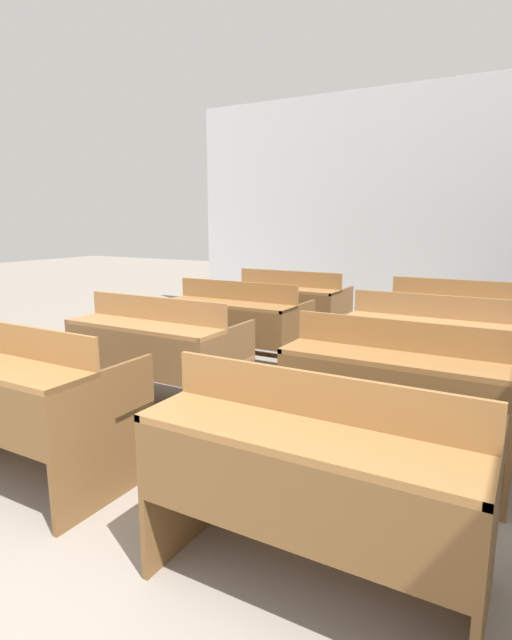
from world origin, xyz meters
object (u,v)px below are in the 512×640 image
at_px(bench_front_right, 316,476).
at_px(bench_third_right, 432,347).
at_px(bench_second_right, 397,390).
at_px(bench_front_left, 21,396).
at_px(bench_third_left, 237,325).
at_px(bench_back_left, 289,307).
at_px(bench_back_right, 456,322).
at_px(bench_second_left, 157,351).

xyz_separation_m(bench_front_right, bench_third_right, (0.01, 2.31, 0.00)).
bearing_deg(bench_second_right, bench_front_left, -147.36).
xyz_separation_m(bench_front_left, bench_third_left, (0.02, 2.30, 0.00)).
bearing_deg(bench_back_left, bench_second_right, -51.59).
height_order(bench_third_right, bench_back_left, same).
xyz_separation_m(bench_front_left, bench_back_right, (1.82, 3.47, 0.00)).
height_order(bench_second_right, bench_third_right, same).
distance_m(bench_second_left, bench_back_left, 2.30).
bearing_deg(bench_third_left, bench_front_right, -52.28).
bearing_deg(bench_third_right, bench_second_left, -147.44).
bearing_deg(bench_front_left, bench_third_right, 51.92).
bearing_deg(bench_back_right, bench_back_left, -179.58).
bearing_deg(bench_front_right, bench_back_left, 117.38).
xyz_separation_m(bench_front_left, bench_third_right, (1.81, 2.31, 0.00)).
height_order(bench_front_right, bench_second_left, same).
bearing_deg(bench_second_right, bench_third_left, 147.97).
relative_size(bench_second_right, bench_third_left, 1.00).
bearing_deg(bench_back_right, bench_third_right, -90.69).
distance_m(bench_front_left, bench_front_right, 1.80).
bearing_deg(bench_back_right, bench_third_left, -146.84).
bearing_deg(bench_back_left, bench_third_right, -32.63).
bearing_deg(bench_third_left, bench_front_left, -90.49).
bearing_deg(bench_front_right, bench_front_left, 179.75).
distance_m(bench_front_left, bench_back_right, 3.92).
bearing_deg(bench_second_left, bench_back_right, 51.93).
height_order(bench_front_left, bench_third_left, same).
distance_m(bench_third_left, bench_back_right, 2.15).
relative_size(bench_second_right, bench_back_right, 1.00).
bearing_deg(bench_second_left, bench_back_left, 90.03).
bearing_deg(bench_front_right, bench_second_left, 147.02).
bearing_deg(bench_third_left, bench_second_right, -32.03).
height_order(bench_third_left, bench_back_right, same).
bearing_deg(bench_back_left, bench_front_right, -62.62).
xyz_separation_m(bench_front_right, bench_back_left, (-1.80, 3.47, 0.00)).
xyz_separation_m(bench_front_right, bench_second_left, (-1.80, 1.16, 0.00)).
xyz_separation_m(bench_second_left, bench_back_left, (-0.00, 2.30, 0.00)).
distance_m(bench_second_right, bench_third_right, 1.14).
xyz_separation_m(bench_third_left, bench_back_right, (1.80, 1.18, 0.00)).
distance_m(bench_front_right, bench_back_left, 3.91).
bearing_deg(bench_third_left, bench_second_left, -90.64).
bearing_deg(bench_front_right, bench_second_right, 88.95).
bearing_deg(bench_back_left, bench_third_left, -89.32).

